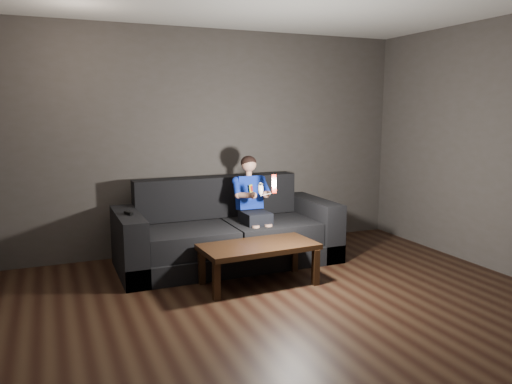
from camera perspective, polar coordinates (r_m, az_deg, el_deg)
name	(u,v)px	position (r m, az deg, el deg)	size (l,w,h in m)	color
floor	(312,323)	(4.28, 6.42, -14.63)	(5.00, 5.00, 0.00)	black
back_wall	(215,141)	(6.22, -4.70, 5.78)	(5.00, 0.04, 2.70)	#3D3934
sofa	(227,236)	(5.74, -3.31, -5.04)	(2.46, 1.06, 0.95)	black
child	(252,197)	(5.67, -0.42, -0.62)	(0.43, 0.53, 1.05)	black
wii_remote_red	(274,184)	(5.30, 2.06, 0.94)	(0.07, 0.08, 0.20)	red
nunchuk_white	(261,189)	(5.25, 0.53, 0.37)	(0.08, 0.10, 0.15)	silver
wii_remote_black	(129,213)	(5.31, -14.37, -2.35)	(0.08, 0.16, 0.03)	black
coffee_table	(259,250)	(5.00, 0.29, -6.60)	(1.18, 0.63, 0.42)	black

